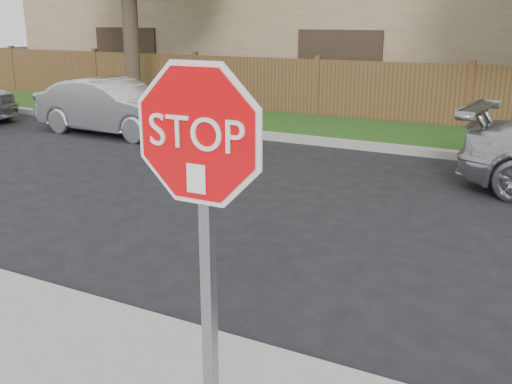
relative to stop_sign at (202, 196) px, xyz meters
The scene contains 6 objects.
ground 2.48m from the stop_sign, 117.47° to the left, with size 90.00×90.00×0.00m, color black.
far_curb 9.82m from the stop_sign, 94.57° to the left, with size 70.00×0.30×0.15m, color gray.
grass_strip 11.44m from the stop_sign, 93.90° to the left, with size 70.00×3.00×0.12m, color #1E4714.
fence 12.94m from the stop_sign, 93.42° to the left, with size 70.00×0.12×1.60m, color #53341D.
stop_sign is the anchor object (origin of this frame).
sedan_left 11.75m from the stop_sign, 133.93° to the left, with size 1.39×3.99×1.31m, color #BCBBC0.
Camera 1 is at (2.40, -3.91, 2.70)m, focal length 42.00 mm.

